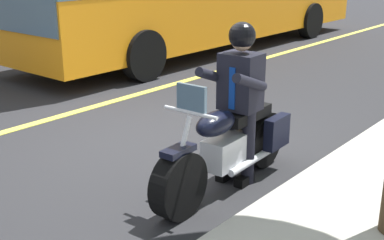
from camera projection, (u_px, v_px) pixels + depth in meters
ground_plane at (165, 143)px, 6.77m from camera, size 80.00×80.00×0.00m
lane_center_stripe at (71, 113)px, 7.99m from camera, size 60.00×0.16×0.01m
motorcycle_main at (229, 147)px, 5.39m from camera, size 2.22×0.66×1.26m
rider_main at (240, 90)px, 5.35m from camera, size 0.64×0.57×1.74m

